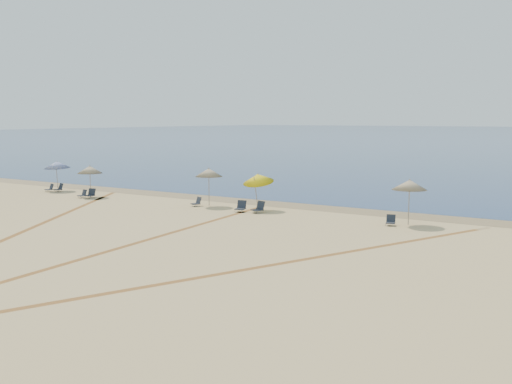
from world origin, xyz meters
TOP-DOWN VIEW (x-y plane):
  - wet_sand at (0.00, 24.00)m, footprint 500.00×500.00m
  - umbrella_0 at (-19.67, 20.95)m, footprint 2.08×2.11m
  - umbrella_1 at (-14.54, 19.71)m, footprint 1.89×1.89m
  - umbrella_2 at (-4.11, 20.60)m, footprint 1.86×1.86m
  - umbrella_3 at (-0.35, 20.82)m, footprint 2.01×2.08m
  - umbrella_4 at (9.62, 20.63)m, footprint 1.94×1.94m
  - chair_0 at (-19.88, 20.32)m, footprint 0.67×0.73m
  - chair_1 at (-19.14, 20.63)m, footprint 0.73×0.79m
  - chair_2 at (-14.71, 19.10)m, footprint 0.60×0.67m
  - chair_3 at (-14.11, 19.32)m, footprint 0.70×0.77m
  - chair_4 at (-4.79, 20.14)m, footprint 0.72×0.76m
  - chair_5 at (-0.96, 19.71)m, footprint 0.71×0.80m
  - chair_6 at (0.27, 19.89)m, footprint 0.80×0.87m
  - chair_7 at (8.82, 19.99)m, footprint 0.62×0.68m
  - tire_tracks at (-0.65, 10.52)m, footprint 55.21×42.10m

SIDE VIEW (x-z plane):
  - tire_tracks at x=-0.65m, z-range 0.00..0.00m
  - wet_sand at x=0.00m, z-range 0.00..0.00m
  - chair_7 at x=8.82m, z-range -0.04..0.56m
  - chair_2 at x=-14.71m, z-range -0.04..0.57m
  - chair_4 at x=-4.79m, z-range -0.04..0.59m
  - chair_0 at x=-19.88m, z-range -0.04..0.59m
  - chair_1 at x=-19.14m, z-range -0.04..0.64m
  - chair_3 at x=-14.11m, z-range -0.04..0.65m
  - chair_5 at x=-0.96m, z-range -0.04..0.67m
  - chair_6 at x=0.27m, z-range -0.04..0.70m
  - umbrella_1 at x=-14.54m, z-range 0.87..3.28m
  - umbrella_3 at x=-0.35m, z-range 0.79..3.38m
  - umbrella_0 at x=-19.67m, z-range 0.90..3.40m
  - umbrella_4 at x=9.62m, z-range 0.96..3.57m
  - umbrella_2 at x=-4.11m, z-range 0.97..3.61m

